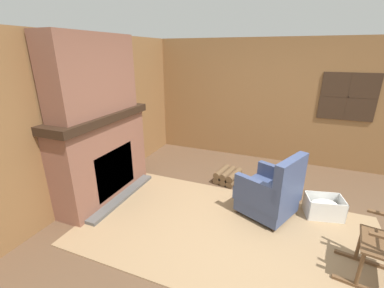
{
  "coord_description": "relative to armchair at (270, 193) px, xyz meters",
  "views": [
    {
      "loc": [
        0.34,
        -2.82,
        2.17
      ],
      "look_at": [
        -0.95,
        0.41,
        0.9
      ],
      "focal_mm": 24.0,
      "sensor_mm": 36.0,
      "label": 1
    }
  ],
  "objects": [
    {
      "name": "ground_plane",
      "position": [
        -0.2,
        -0.4,
        -0.34
      ],
      "size": [
        14.0,
        14.0,
        0.0
      ],
      "primitive_type": "plane",
      "color": "brown"
    },
    {
      "name": "wood_panel_wall_left",
      "position": [
        -2.7,
        -0.4,
        0.86
      ],
      "size": [
        0.06,
        5.53,
        2.42
      ],
      "color": "olive",
      "rests_on": "ground"
    },
    {
      "name": "wood_panel_wall_back",
      "position": [
        -0.17,
        2.09,
        0.87
      ],
      "size": [
        5.53,
        0.09,
        2.42
      ],
      "color": "olive",
      "rests_on": "ground"
    },
    {
      "name": "fireplace_hearth",
      "position": [
        -2.44,
        -0.4,
        0.32
      ],
      "size": [
        0.65,
        1.72,
        1.33
      ],
      "color": "brown",
      "rests_on": "ground"
    },
    {
      "name": "chimney_breast",
      "position": [
        -2.45,
        -0.4,
        1.52
      ],
      "size": [
        0.39,
        1.42,
        1.06
      ],
      "color": "brown",
      "rests_on": "fireplace_hearth"
    },
    {
      "name": "area_rug",
      "position": [
        -0.46,
        -0.55,
        -0.34
      ],
      "size": [
        3.71,
        2.06,
        0.01
      ],
      "color": "#997A56",
      "rests_on": "ground"
    },
    {
      "name": "armchair",
      "position": [
        0.0,
        0.0,
        0.0
      ],
      "size": [
        0.9,
        0.88,
        0.93
      ],
      "rotation": [
        0.0,
        0.0,
        2.72
      ],
      "color": "#3D4C75",
      "rests_on": "ground"
    },
    {
      "name": "firewood_stack",
      "position": [
        -0.77,
        0.74,
        -0.23
      ],
      "size": [
        0.43,
        0.5,
        0.22
      ],
      "rotation": [
        0.0,
        0.0,
        -0.19
      ],
      "color": "brown",
      "rests_on": "ground"
    },
    {
      "name": "laundry_basket",
      "position": [
        0.71,
        0.25,
        -0.2
      ],
      "size": [
        0.53,
        0.42,
        0.29
      ],
      "rotation": [
        0.0,
        0.0,
        0.22
      ],
      "color": "white",
      "rests_on": "ground"
    },
    {
      "name": "oil_lamp_vase",
      "position": [
        -2.49,
        -0.68,
        1.07
      ],
      "size": [
        0.09,
        0.09,
        0.24
      ],
      "color": "silver",
      "rests_on": "fireplace_hearth"
    },
    {
      "name": "storage_case",
      "position": [
        -2.49,
        -0.29,
        1.06
      ],
      "size": [
        0.17,
        0.22,
        0.15
      ],
      "color": "gray",
      "rests_on": "fireplace_hearth"
    }
  ]
}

